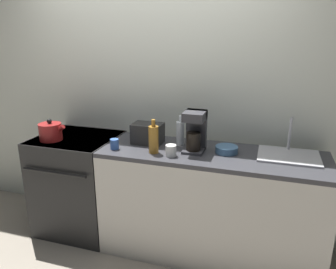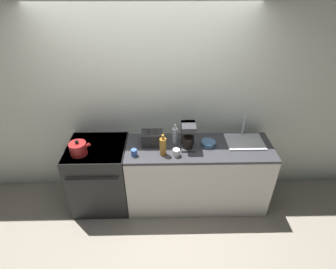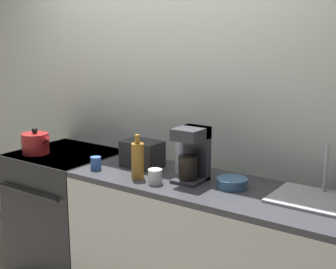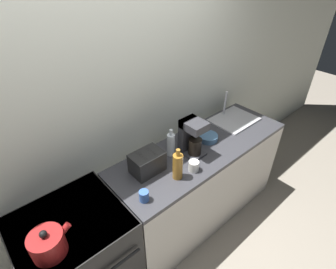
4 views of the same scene
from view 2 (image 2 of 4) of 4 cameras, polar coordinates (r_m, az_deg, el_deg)
ground_plane at (r=3.64m, az=-4.12°, el=-17.73°), size 12.00×12.00×0.00m
wall_back at (r=3.38m, az=-4.51°, el=6.38°), size 8.00×0.05×2.60m
stove at (r=3.61m, az=-14.42°, el=-8.47°), size 0.72×0.70×0.93m
counter_block at (r=3.53m, az=6.39°, el=-8.81°), size 1.81×0.62×0.93m
kettle at (r=3.23m, az=-18.93°, el=-2.91°), size 0.25×0.20×0.20m
toaster at (r=3.22m, az=-3.46°, el=-0.81°), size 0.26×0.18×0.18m
coffee_maker at (r=3.13m, az=4.37°, el=-0.03°), size 0.16×0.21×0.33m
sink_tray at (r=3.43m, az=16.34°, el=-1.32°), size 0.46×0.36×0.28m
bottle_amber at (r=3.03m, az=-1.10°, el=-2.62°), size 0.08×0.08×0.27m
bottle_clear at (r=3.24m, az=1.55°, el=-0.12°), size 0.07×0.07×0.26m
cup_white at (r=3.05m, az=1.80°, el=-3.95°), size 0.09×0.09×0.09m
cup_blue at (r=3.08m, az=-7.40°, el=-3.94°), size 0.07×0.07×0.09m
bowl at (r=3.27m, az=8.71°, el=-1.91°), size 0.18×0.18×0.05m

